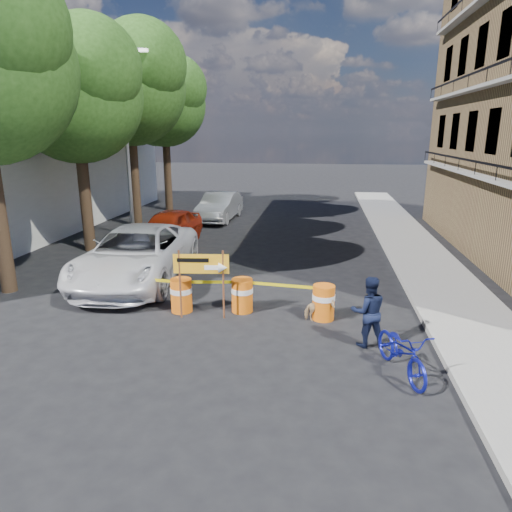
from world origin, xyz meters
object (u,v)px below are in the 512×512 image
(barrel_mid_left, at_px, (181,295))
(dog, at_px, (319,310))
(bicycle, at_px, (404,330))
(pedestrian, at_px, (368,312))
(sedan_silver, at_px, (220,207))
(barrel_far_right, at_px, (323,302))
(detour_sign, at_px, (208,269))
(barrel_mid_right, at_px, (242,295))
(suv_white, at_px, (136,255))
(sedan_red, at_px, (169,228))
(barrel_far_left, at_px, (109,288))

(barrel_mid_left, relative_size, dog, 1.24)
(bicycle, distance_m, dog, 2.96)
(pedestrian, height_order, sedan_silver, pedestrian)
(barrel_far_right, bearing_deg, bicycle, -59.56)
(detour_sign, xyz_separation_m, bicycle, (4.41, -2.22, -0.36))
(dog, bearing_deg, sedan_silver, 15.60)
(barrel_mid_right, distance_m, sedan_silver, 13.09)
(bicycle, height_order, dog, bicycle)
(barrel_mid_left, bearing_deg, sedan_silver, 97.92)
(dog, bearing_deg, pedestrian, -145.49)
(barrel_mid_right, bearing_deg, pedestrian, -27.25)
(suv_white, xyz_separation_m, sedan_red, (-0.56, 4.83, -0.12))
(barrel_far_left, relative_size, suv_white, 0.15)
(detour_sign, height_order, dog, detour_sign)
(barrel_mid_right, relative_size, suv_white, 0.15)
(dog, xyz_separation_m, sedan_silver, (-5.42, 13.03, 0.44))
(barrel_mid_right, xyz_separation_m, barrel_far_right, (2.13, -0.22, 0.00))
(barrel_far_left, xyz_separation_m, suv_white, (-0.04, 2.13, 0.38))
(barrel_far_right, distance_m, pedestrian, 1.71)
(dog, height_order, sedan_red, sedan_red)
(barrel_mid_right, bearing_deg, suv_white, 150.92)
(bicycle, relative_size, sedan_red, 0.44)
(pedestrian, distance_m, dog, 1.68)
(barrel_far_right, relative_size, suv_white, 0.15)
(detour_sign, relative_size, dog, 2.49)
(barrel_far_right, relative_size, sedan_red, 0.21)
(barrel_mid_left, distance_m, pedestrian, 4.91)
(barrel_far_left, distance_m, barrel_mid_left, 2.14)
(detour_sign, bearing_deg, suv_white, 132.20)
(dog, xyz_separation_m, suv_white, (-5.80, 2.49, 0.55))
(barrel_far_left, xyz_separation_m, barrel_mid_left, (2.13, -0.19, 0.00))
(pedestrian, xyz_separation_m, bicycle, (0.55, -1.20, 0.14))
(barrel_far_right, relative_size, bicycle, 0.47)
(pedestrian, relative_size, suv_white, 0.26)
(dog, bearing_deg, barrel_far_right, -36.84)
(barrel_mid_right, height_order, barrel_far_right, same)
(barrel_mid_left, height_order, dog, barrel_mid_left)
(barrel_mid_right, height_order, detour_sign, detour_sign)
(suv_white, bearing_deg, barrel_mid_left, -49.52)
(detour_sign, height_order, sedan_silver, detour_sign)
(dog, height_order, suv_white, suv_white)
(barrel_far_left, xyz_separation_m, sedan_red, (-0.60, 6.96, 0.26))
(barrel_mid_right, relative_size, pedestrian, 0.56)
(barrel_mid_right, bearing_deg, detour_sign, -142.96)
(sedan_red, bearing_deg, barrel_mid_left, -62.99)
(dog, bearing_deg, barrel_far_left, 79.40)
(barrel_far_left, distance_m, barrel_mid_right, 3.73)
(detour_sign, distance_m, bicycle, 4.95)
(sedan_red, height_order, sedan_silver, sedan_silver)
(barrel_far_right, distance_m, sedan_silver, 14.00)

